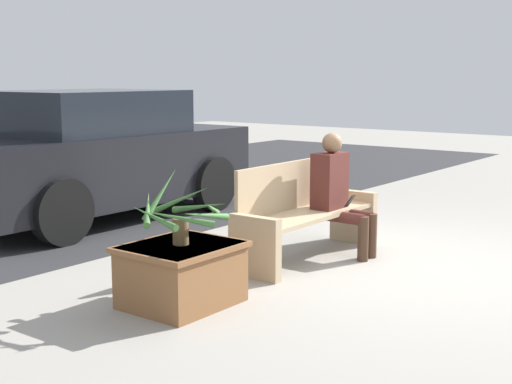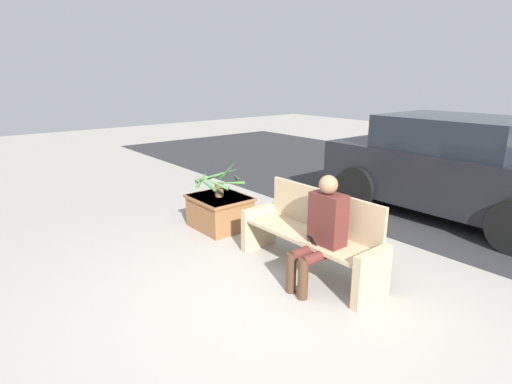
{
  "view_description": "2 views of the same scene",
  "coord_description": "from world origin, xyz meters",
  "px_view_note": "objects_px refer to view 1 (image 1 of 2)",
  "views": [
    {
      "loc": [
        -5.83,
        -2.9,
        1.73
      ],
      "look_at": [
        -1.06,
        0.71,
        0.75
      ],
      "focal_mm": 50.0,
      "sensor_mm": 36.0,
      "label": 1
    },
    {
      "loc": [
        2.61,
        -2.35,
        2.12
      ],
      "look_at": [
        -1.23,
        0.77,
        0.7
      ],
      "focal_mm": 28.0,
      "sensor_mm": 36.0,
      "label": 2
    }
  ],
  "objects_px": {
    "planter_box": "(181,272)",
    "potted_plant": "(180,213)",
    "bench": "(303,214)",
    "person_seated": "(337,189)",
    "parked_car": "(93,155)"
  },
  "relations": [
    {
      "from": "planter_box",
      "to": "potted_plant",
      "type": "distance_m",
      "value": 0.46
    },
    {
      "from": "bench",
      "to": "potted_plant",
      "type": "height_order",
      "value": "potted_plant"
    },
    {
      "from": "person_seated",
      "to": "potted_plant",
      "type": "bearing_deg",
      "value": 176.34
    },
    {
      "from": "planter_box",
      "to": "bench",
      "type": "bearing_deg",
      "value": 1.79
    },
    {
      "from": "bench",
      "to": "potted_plant",
      "type": "bearing_deg",
      "value": -178.1
    },
    {
      "from": "person_seated",
      "to": "potted_plant",
      "type": "relative_size",
      "value": 1.61
    },
    {
      "from": "bench",
      "to": "planter_box",
      "type": "bearing_deg",
      "value": -178.21
    },
    {
      "from": "bench",
      "to": "person_seated",
      "type": "relative_size",
      "value": 1.52
    },
    {
      "from": "person_seated",
      "to": "potted_plant",
      "type": "distance_m",
      "value": 2.08
    },
    {
      "from": "potted_plant",
      "to": "parked_car",
      "type": "relative_size",
      "value": 0.19
    },
    {
      "from": "person_seated",
      "to": "parked_car",
      "type": "height_order",
      "value": "parked_car"
    },
    {
      "from": "person_seated",
      "to": "parked_car",
      "type": "relative_size",
      "value": 0.31
    },
    {
      "from": "person_seated",
      "to": "potted_plant",
      "type": "xyz_separation_m",
      "value": [
        -2.08,
        0.13,
        0.07
      ]
    },
    {
      "from": "planter_box",
      "to": "parked_car",
      "type": "relative_size",
      "value": 0.22
    },
    {
      "from": "planter_box",
      "to": "potted_plant",
      "type": "relative_size",
      "value": 1.14
    }
  ]
}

